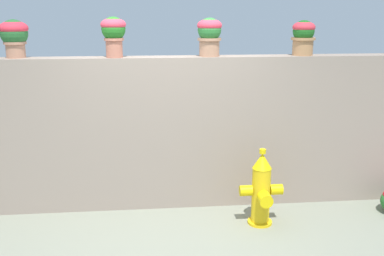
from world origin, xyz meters
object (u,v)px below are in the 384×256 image
(potted_plant_3, at_px, (209,33))
(fire_hydrant, at_px, (261,191))
(potted_plant_4, at_px, (303,35))
(potted_plant_1, at_px, (14,34))
(potted_plant_2, at_px, (114,32))

(potted_plant_3, xyz_separation_m, fire_hydrant, (0.53, -0.66, -1.75))
(potted_plant_4, height_order, fire_hydrant, potted_plant_4)
(potted_plant_4, bearing_deg, potted_plant_3, -179.70)
(potted_plant_1, xyz_separation_m, potted_plant_4, (3.40, -0.04, -0.02))
(potted_plant_3, bearing_deg, potted_plant_1, 178.82)
(potted_plant_3, bearing_deg, fire_hydrant, -51.22)
(potted_plant_4, xyz_separation_m, fire_hydrant, (-0.62, -0.67, -1.72))
(potted_plant_3, relative_size, fire_hydrant, 0.50)
(potted_plant_2, relative_size, potted_plant_4, 1.11)
(potted_plant_1, distance_m, fire_hydrant, 3.36)
(potted_plant_1, height_order, potted_plant_3, potted_plant_3)
(fire_hydrant, bearing_deg, potted_plant_4, 47.19)
(potted_plant_2, relative_size, potted_plant_3, 1.03)
(potted_plant_1, height_order, fire_hydrant, potted_plant_1)
(potted_plant_4, distance_m, fire_hydrant, 1.94)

